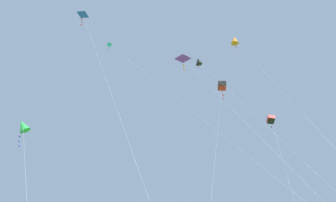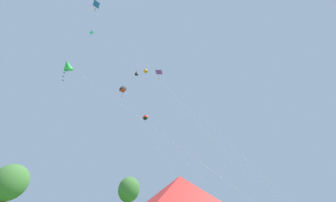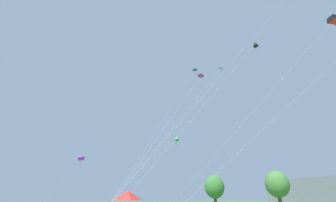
% 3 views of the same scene
% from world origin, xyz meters
% --- Properties ---
extents(tree_far_centre, '(5.66, 5.09, 8.53)m').
position_xyz_m(tree_far_centre, '(-19.36, 45.29, 5.51)').
color(tree_far_centre, brown).
rests_on(tree_far_centre, ground).
extents(tree_far_right, '(5.16, 4.64, 7.78)m').
position_xyz_m(tree_far_right, '(-27.50, 33.38, 5.03)').
color(tree_far_right, brown).
rests_on(tree_far_right, ground).
extents(festival_tent, '(2.83, 2.83, 3.69)m').
position_xyz_m(festival_tent, '(-8.18, 7.80, 3.12)').
color(festival_tent, '#B7B7BC').
rests_on(festival_tent, ground).
extents(kite_purple_box_0, '(10.44, 5.53, 9.23)m').
position_xyz_m(kite_purple_box_0, '(-16.80, 1.62, 8.68)').
color(kite_purple_box_0, silver).
rests_on(kite_purple_box_0, ground).
extents(kite_green_diamond_1, '(5.96, 14.58, 12.49)m').
position_xyz_m(kite_green_diamond_1, '(-10.72, 15.94, 11.88)').
color(kite_green_diamond_1, silver).
rests_on(kite_green_diamond_1, ground).
extents(kite_purple_delta_2, '(5.73, 13.37, 18.10)m').
position_xyz_m(kite_purple_delta_2, '(0.25, 14.73, 17.78)').
color(kite_purple_delta_2, silver).
rests_on(kite_purple_delta_2, ground).
extents(kite_black_diamond_5, '(3.33, 20.38, 23.12)m').
position_xyz_m(kite_black_diamond_5, '(3.59, 21.82, 22.60)').
color(kite_black_diamond_5, silver).
rests_on(kite_black_diamond_5, ground).
extents(kite_black_box_6, '(11.20, 22.85, 25.61)m').
position_xyz_m(kite_black_box_6, '(9.35, 30.71, 25.07)').
color(kite_black_box_6, silver).
rests_on(kite_black_box_6, ground).
extents(kite_cyan_delta_7, '(12.28, 21.60, 24.30)m').
position_xyz_m(kite_cyan_delta_7, '(-5.22, 21.67, 22.94)').
color(kite_cyan_delta_7, silver).
rests_on(kite_cyan_delta_7, ground).
extents(kite_blue_delta_8, '(7.35, 16.10, 24.66)m').
position_xyz_m(kite_blue_delta_8, '(-8.27, 18.62, 24.10)').
color(kite_blue_delta_8, silver).
rests_on(kite_blue_delta_8, ground).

